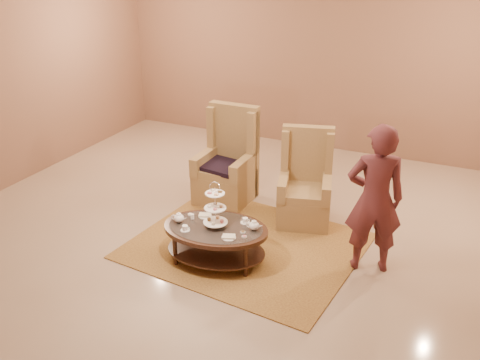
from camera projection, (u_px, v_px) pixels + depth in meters
The scene contains 8 objects.
ground at pixel (229, 244), 6.95m from camera, with size 8.00×8.00×0.00m, color tan.
ceiling at pixel (229, 244), 6.95m from camera, with size 8.00×8.00×0.02m, color beige.
wall_back at pixel (326, 55), 9.55m from camera, with size 8.00×0.04×3.50m, color #8A624B.
rug at pixel (246, 245), 6.91m from camera, with size 2.98×2.57×0.01m.
tea_table at pixel (216, 233), 6.44m from camera, with size 1.40×1.06×1.07m.
armchair_left at pixel (228, 169), 8.02m from camera, with size 0.77×0.80×1.43m.
armchair_right at pixel (305, 191), 7.42m from camera, with size 0.88×0.89×1.31m.
person at pixel (375, 199), 6.10m from camera, with size 0.77×0.64×1.82m.
Camera 1 is at (2.64, -5.39, 3.62)m, focal length 40.00 mm.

